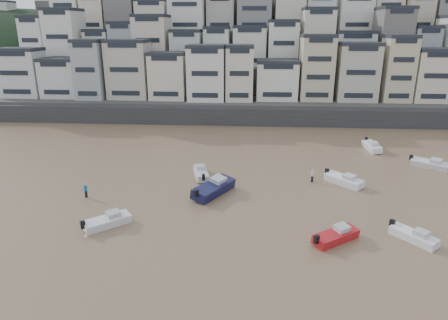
# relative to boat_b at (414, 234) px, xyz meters

# --- Properties ---
(harbor_wall) EXTENTS (140.00, 3.00, 3.50)m
(harbor_wall) POSITION_rel_boat_b_xyz_m (-11.68, 45.76, 1.09)
(harbor_wall) COLOR #38383A
(harbor_wall) RESTS_ON ground
(hillside) EXTENTS (141.04, 66.00, 50.00)m
(hillside) POSITION_rel_boat_b_xyz_m (-6.95, 85.60, 12.35)
(hillside) COLOR #4C4C47
(hillside) RESTS_ON ground
(boat_b) EXTENTS (4.30, 4.75, 1.32)m
(boat_b) POSITION_rel_boat_b_xyz_m (0.00, 0.00, 0.00)
(boat_b) COLOR white
(boat_b) RESTS_ON ground
(boat_j) EXTENTS (5.00, 4.64, 1.40)m
(boat_j) POSITION_rel_boat_b_xyz_m (-29.84, 0.74, 0.04)
(boat_j) COLOR silver
(boat_j) RESTS_ON ground
(boat_g) EXTENTS (5.44, 4.75, 1.49)m
(boat_g) POSITION_rel_boat_b_xyz_m (9.98, 21.06, 0.09)
(boat_g) COLOR silver
(boat_g) RESTS_ON ground
(boat_c) EXTENTS (5.57, 7.38, 1.95)m
(boat_c) POSITION_rel_boat_b_xyz_m (-19.88, 9.61, 0.32)
(boat_c) COLOR #12153A
(boat_c) RESTS_ON ground
(boat_a) EXTENTS (5.32, 4.53, 1.45)m
(boat_a) POSITION_rel_boat_b_xyz_m (-7.36, -0.64, 0.06)
(boat_a) COLOR #B2151A
(boat_a) RESTS_ON ground
(boat_f) EXTENTS (3.02, 5.59, 1.45)m
(boat_f) POSITION_rel_boat_b_xyz_m (-22.14, 15.28, 0.07)
(boat_f) COLOR silver
(boat_f) RESTS_ON ground
(boat_i) EXTENTS (2.30, 5.75, 1.53)m
(boat_i) POSITION_rel_boat_b_xyz_m (4.15, 29.44, 0.11)
(boat_i) COLOR white
(boat_i) RESTS_ON ground
(boat_e) EXTENTS (5.15, 5.28, 1.51)m
(boat_e) POSITION_rel_boat_b_xyz_m (-3.57, 13.95, 0.10)
(boat_e) COLOR white
(boat_e) RESTS_ON ground
(person_blue) EXTENTS (0.44, 0.44, 1.74)m
(person_blue) POSITION_rel_boat_b_xyz_m (-34.88, 7.66, 0.21)
(person_blue) COLOR #165EA6
(person_blue) RESTS_ON ground
(person_pink) EXTENTS (0.44, 0.44, 1.74)m
(person_pink) POSITION_rel_boat_b_xyz_m (-7.48, 14.51, 0.21)
(person_pink) COLOR #E9A5BA
(person_pink) RESTS_ON ground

